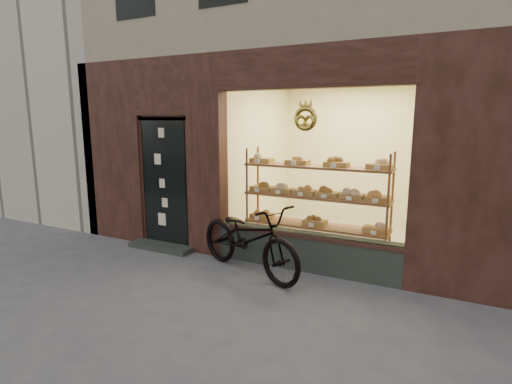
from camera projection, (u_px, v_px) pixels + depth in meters
The scene contains 4 objects.
ground at pixel (193, 330), 4.13m from camera, with size 90.00×90.00×0.00m, color #606060.
neighbor_left at pixel (39, 41), 12.38m from camera, with size 12.00×7.00×9.00m, color #B3AAA0.
display_shelf at pixel (316, 204), 6.01m from camera, with size 2.20×0.45×1.70m.
bicycle at pixel (249, 238), 5.56m from camera, with size 0.68×1.95×1.02m, color black.
Camera 1 is at (2.29, -3.10, 2.16)m, focal length 28.00 mm.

